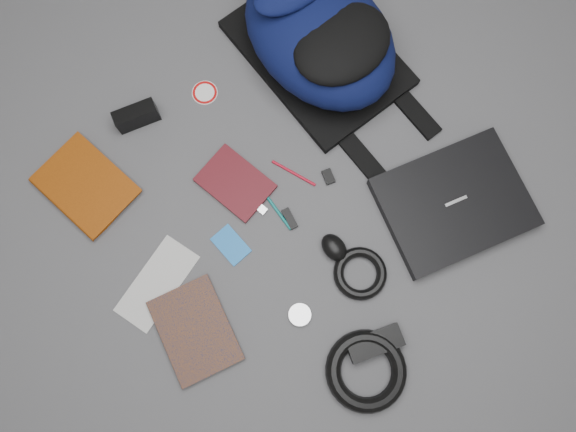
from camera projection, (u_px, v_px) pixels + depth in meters
ground at (288, 218)px, 1.47m from camera, size 4.00×4.00×0.00m
backpack at (320, 35)px, 1.47m from camera, size 0.37×0.53×0.22m
laptop at (454, 203)px, 1.46m from camera, size 0.43×0.37×0.04m
textbook_red at (61, 211)px, 1.46m from camera, size 0.22×0.27×0.03m
comic_book at (164, 346)px, 1.39m from camera, size 0.22×0.26×0.02m
envelope at (157, 283)px, 1.43m from camera, size 0.25×0.17×0.00m
dvd_case at (235, 183)px, 1.48m from camera, size 0.17×0.21×0.01m
compact_camera at (136, 116)px, 1.50m from camera, size 0.12×0.07×0.06m
sticker_disc at (205, 93)px, 1.55m from camera, size 0.09×0.09×0.00m
pen_teal at (275, 207)px, 1.47m from camera, size 0.02×0.14×0.01m
pen_red at (294, 173)px, 1.49m from camera, size 0.06×0.13×0.01m
id_badge at (231, 245)px, 1.45m from camera, size 0.07×0.10×0.00m
usb_black at (290, 219)px, 1.46m from camera, size 0.03×0.06×0.01m
usb_silver at (258, 206)px, 1.47m from camera, size 0.03×0.05×0.01m
key_fob at (328, 177)px, 1.49m from camera, size 0.04×0.05×0.01m
mouse at (334, 248)px, 1.43m from camera, size 0.06×0.08×0.04m
headphone_left at (209, 333)px, 1.40m from camera, size 0.07×0.07×0.01m
headphone_right at (300, 315)px, 1.41m from camera, size 0.07×0.07×0.01m
cable_coil at (360, 273)px, 1.43m from camera, size 0.17×0.17×0.03m
power_brick at (375, 343)px, 1.38m from camera, size 0.15×0.10×0.03m
power_cord_coil at (366, 371)px, 1.37m from camera, size 0.25×0.25×0.04m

